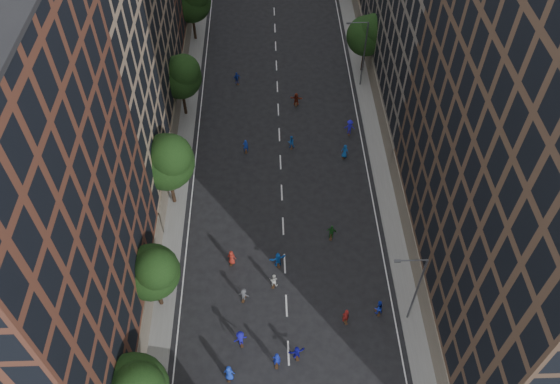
# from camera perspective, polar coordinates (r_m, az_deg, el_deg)

# --- Properties ---
(ground) EXTENTS (240.00, 240.00, 0.00)m
(ground) POSITION_cam_1_polar(r_m,az_deg,el_deg) (67.05, -0.17, 8.34)
(ground) COLOR black
(ground) RESTS_ON ground
(sidewalk_left) EXTENTS (4.00, 105.00, 0.15)m
(sidewalk_left) POSITION_cam_1_polar(r_m,az_deg,el_deg) (73.65, -9.92, 11.87)
(sidewalk_left) COLOR slate
(sidewalk_left) RESTS_ON ground
(sidewalk_right) EXTENTS (4.00, 105.00, 0.15)m
(sidewalk_right) POSITION_cam_1_polar(r_m,az_deg,el_deg) (74.07, 9.21, 12.22)
(sidewalk_right) COLOR slate
(sidewalk_right) RESTS_ON ground
(bldg_left_b) EXTENTS (14.00, 26.00, 34.00)m
(bldg_left_b) POSITION_cam_1_polar(r_m,az_deg,el_deg) (55.97, -20.89, 17.42)
(bldg_left_b) COLOR #947A60
(bldg_left_b) RESTS_ON ground
(tree_left_1) EXTENTS (4.80, 4.80, 8.21)m
(tree_left_1) POSITION_cam_1_polar(r_m,az_deg,el_deg) (46.40, -13.15, -8.06)
(tree_left_1) COLOR black
(tree_left_1) RESTS_ON ground
(tree_left_2) EXTENTS (5.60, 5.60, 9.45)m
(tree_left_2) POSITION_cam_1_polar(r_m,az_deg,el_deg) (53.21, -11.70, 3.26)
(tree_left_2) COLOR black
(tree_left_2) RESTS_ON ground
(tree_left_3) EXTENTS (5.00, 5.00, 8.58)m
(tree_left_3) POSITION_cam_1_polar(r_m,az_deg,el_deg) (64.04, -10.30, 11.90)
(tree_left_3) COLOR black
(tree_left_3) RESTS_ON ground
(tree_left_4) EXTENTS (5.40, 5.40, 9.08)m
(tree_left_4) POSITION_cam_1_polar(r_m,az_deg,el_deg) (77.22, -9.20, 19.21)
(tree_left_4) COLOR black
(tree_left_4) RESTS_ON ground
(tree_right_a) EXTENTS (5.00, 5.00, 8.39)m
(tree_right_a) POSITION_cam_1_polar(r_m,az_deg,el_deg) (71.13, 9.22, 15.99)
(tree_right_a) COLOR black
(tree_right_a) RESTS_ON ground
(streetlamp_near) EXTENTS (2.64, 0.22, 9.06)m
(streetlamp_near) POSITION_cam_1_polar(r_m,az_deg,el_deg) (46.20, 13.95, -9.58)
(streetlamp_near) COLOR #595B60
(streetlamp_near) RESTS_ON ground
(streetlamp_far) EXTENTS (2.64, 0.22, 9.06)m
(streetlamp_far) POSITION_cam_1_polar(r_m,az_deg,el_deg) (68.87, 8.64, 14.39)
(streetlamp_far) COLOR #595B60
(streetlamp_far) RESTS_ON ground
(skater_0) EXTENTS (0.96, 0.70, 1.83)m
(skater_0) POSITION_cam_1_polar(r_m,az_deg,el_deg) (46.38, -5.34, -18.32)
(skater_0) COLOR #1635BA
(skater_0) RESTS_ON ground
(skater_1) EXTENTS (0.70, 0.48, 1.87)m
(skater_1) POSITION_cam_1_polar(r_m,az_deg,el_deg) (46.62, -0.36, -17.11)
(skater_1) COLOR #122196
(skater_1) RESTS_ON ground
(skater_2) EXTENTS (1.00, 0.88, 1.73)m
(skater_2) POSITION_cam_1_polar(r_m,az_deg,el_deg) (49.60, 10.24, -11.81)
(skater_2) COLOR #172EBD
(skater_2) RESTS_ON ground
(skater_3) EXTENTS (1.29, 1.00, 1.76)m
(skater_3) POSITION_cam_1_polar(r_m,az_deg,el_deg) (47.58, -4.15, -15.04)
(skater_3) COLOR #14139C
(skater_3) RESTS_ON ground
(skater_5) EXTENTS (1.48, 0.77, 1.53)m
(skater_5) POSITION_cam_1_polar(r_m,az_deg,el_deg) (47.08, 1.76, -16.43)
(skater_5) COLOR #131294
(skater_5) RESTS_ON ground
(skater_6) EXTENTS (0.94, 0.74, 1.69)m
(skater_6) POSITION_cam_1_polar(r_m,az_deg,el_deg) (51.85, -5.08, -6.85)
(skater_6) COLOR maroon
(skater_6) RESTS_ON ground
(skater_7) EXTENTS (0.75, 0.61, 1.78)m
(skater_7) POSITION_cam_1_polar(r_m,az_deg,el_deg) (48.76, 6.87, -12.73)
(skater_7) COLOR maroon
(skater_7) RESTS_ON ground
(skater_8) EXTENTS (0.89, 0.76, 1.58)m
(skater_8) POSITION_cam_1_polar(r_m,az_deg,el_deg) (50.35, -0.68, -9.22)
(skater_8) COLOR silver
(skater_8) RESTS_ON ground
(skater_9) EXTENTS (1.09, 0.80, 1.51)m
(skater_9) POSITION_cam_1_polar(r_m,az_deg,el_deg) (49.72, -3.83, -10.67)
(skater_9) COLOR #47494D
(skater_9) RESTS_ON ground
(skater_10) EXTENTS (1.10, 0.69, 1.74)m
(skater_10) POSITION_cam_1_polar(r_m,az_deg,el_deg) (53.61, 5.41, -4.20)
(skater_10) COLOR #1A571C
(skater_10) RESTS_ON ground
(skater_11) EXTENTS (1.69, 0.96, 1.74)m
(skater_11) POSITION_cam_1_polar(r_m,az_deg,el_deg) (51.49, -0.22, -7.09)
(skater_11) COLOR blue
(skater_11) RESTS_ON ground
(skater_12) EXTENTS (0.97, 0.82, 1.70)m
(skater_12) POSITION_cam_1_polar(r_m,az_deg,el_deg) (61.25, 6.78, 4.23)
(skater_12) COLOR #124594
(skater_12) RESTS_ON ground
(skater_13) EXTENTS (0.64, 0.44, 1.67)m
(skater_13) POSITION_cam_1_polar(r_m,az_deg,el_deg) (61.57, -3.61, 4.81)
(skater_13) COLOR #1536B1
(skater_13) RESTS_ON ground
(skater_14) EXTENTS (0.81, 0.64, 1.62)m
(skater_14) POSITION_cam_1_polar(r_m,az_deg,el_deg) (61.97, 1.16, 5.23)
(skater_14) COLOR blue
(skater_14) RESTS_ON ground
(skater_15) EXTENTS (1.32, 0.87, 1.91)m
(skater_15) POSITION_cam_1_polar(r_m,az_deg,el_deg) (64.07, 7.28, 6.72)
(skater_15) COLOR #1C17BC
(skater_15) RESTS_ON ground
(skater_16) EXTENTS (1.03, 0.74, 1.63)m
(skater_16) POSITION_cam_1_polar(r_m,az_deg,el_deg) (71.13, -4.53, 11.75)
(skater_16) COLOR #1430A8
(skater_16) RESTS_ON ground
(skater_17) EXTENTS (1.59, 0.70, 1.65)m
(skater_17) POSITION_cam_1_polar(r_m,az_deg,el_deg) (67.63, 1.71, 9.64)
(skater_17) COLOR maroon
(skater_17) RESTS_ON ground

